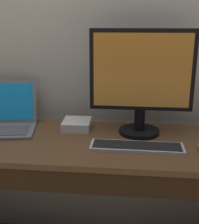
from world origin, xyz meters
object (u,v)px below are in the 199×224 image
at_px(external_drive_box, 77,124).
at_px(wired_keyboard, 137,147).
at_px(laptop_space_gray, 2,120).
at_px(external_monitor, 141,79).

bearing_deg(external_drive_box, wired_keyboard, -36.11).
relative_size(laptop_space_gray, wired_keyboard, 0.93).
height_order(laptop_space_gray, wired_keyboard, laptop_space_gray).
bearing_deg(laptop_space_gray, external_drive_box, 6.78).
bearing_deg(external_drive_box, external_monitor, -8.95).
bearing_deg(laptop_space_gray, wired_keyboard, -14.56).
xyz_separation_m(laptop_space_gray, external_drive_box, (0.39, 0.05, -0.03)).
height_order(laptop_space_gray, external_monitor, external_monitor).
distance_m(external_monitor, external_drive_box, 0.42).
distance_m(external_monitor, wired_keyboard, 0.33).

